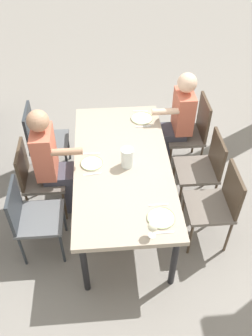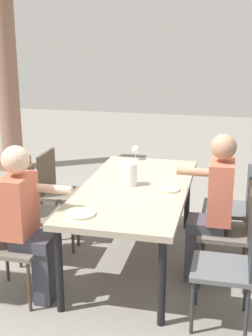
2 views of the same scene
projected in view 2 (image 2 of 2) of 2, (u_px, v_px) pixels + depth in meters
ground_plane at (134, 262)px, 4.41m from camera, size 16.00×16.00×0.00m
dining_table at (135, 193)px, 4.21m from camera, size 1.96×0.95×0.76m
chair_west_north at (5, 236)px, 3.74m from camera, size 0.44×0.44×0.94m
chair_west_south at (234, 261)px, 3.35m from camera, size 0.44×0.44×0.91m
chair_mid_north at (37, 209)px, 4.33m from camera, size 0.44×0.44×0.89m
chair_mid_south at (234, 227)px, 3.94m from camera, size 0.44×0.44×0.88m
chair_east_north at (58, 188)px, 4.83m from camera, size 0.44×0.44×0.92m
chair_east_south at (234, 205)px, 4.45m from camera, size 0.44×0.44×0.87m
diner_woman_green at (213, 204)px, 3.93m from camera, size 0.35×0.50×1.31m
diner_man_white at (27, 219)px, 3.65m from camera, size 0.35×0.50×1.28m
stone_column_far at (7, 71)px, 6.99m from camera, size 0.42×0.42×3.07m
plate_0 at (80, 213)px, 3.57m from camera, size 0.25×0.25×0.02m
fork_0 at (73, 222)px, 3.43m from camera, size 0.03×0.17×0.01m
spoon_0 at (86, 207)px, 3.71m from camera, size 0.02×0.17×0.01m
plate_1 at (168, 189)px, 4.12m from camera, size 0.22×0.22×0.02m
fork_1 at (165, 195)px, 3.98m from camera, size 0.02×0.17×0.01m
spoon_1 at (170, 184)px, 4.26m from camera, size 0.03×0.17×0.01m
plate_2 at (123, 163)px, 4.93m from camera, size 0.24×0.24×0.02m
wine_glass_2 at (136, 150)px, 5.03m from camera, size 0.08×0.08×0.16m
fork_2 at (120, 167)px, 4.79m from camera, size 0.02×0.17×0.01m
spoon_2 at (126, 159)px, 5.07m from camera, size 0.02×0.17×0.01m
water_pitcher at (131, 176)px, 4.22m from camera, size 0.12×0.12×0.20m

